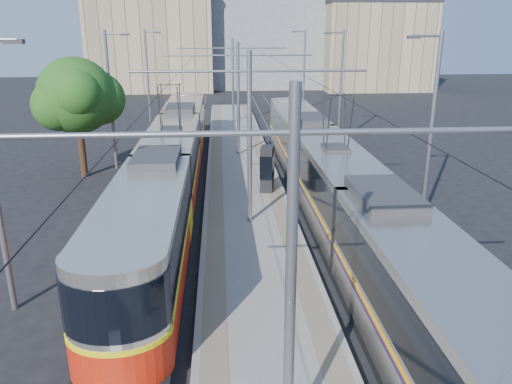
{
  "coord_description": "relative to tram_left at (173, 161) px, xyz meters",
  "views": [
    {
      "loc": [
        -1.17,
        -11.73,
        8.07
      ],
      "look_at": [
        0.25,
        7.92,
        1.6
      ],
      "focal_mm": 35.0,
      "sensor_mm": 36.0,
      "label": 1
    }
  ],
  "objects": [
    {
      "name": "rails",
      "position": [
        3.6,
        4.16,
        -1.69
      ],
      "size": [
        8.71,
        70.0,
        0.03
      ],
      "color": "gray",
      "rests_on": "ground"
    },
    {
      "name": "platform",
      "position": [
        3.6,
        4.16,
        -1.56
      ],
      "size": [
        4.0,
        50.0,
        0.3
      ],
      "primitive_type": "cube",
      "color": "gray",
      "rests_on": "ground"
    },
    {
      "name": "street_lamps",
      "position": [
        3.6,
        8.16,
        2.48
      ],
      "size": [
        15.18,
        38.22,
        8.0
      ],
      "color": "slate",
      "rests_on": "ground"
    },
    {
      "name": "ground",
      "position": [
        3.6,
        -12.84,
        -1.71
      ],
      "size": [
        160.0,
        160.0,
        0.0
      ],
      "primitive_type": "plane",
      "color": "black",
      "rests_on": "ground"
    },
    {
      "name": "building_right",
      "position": [
        23.6,
        45.16,
        4.16
      ],
      "size": [
        14.28,
        10.2,
        11.71
      ],
      "color": "tan",
      "rests_on": "ground"
    },
    {
      "name": "shelter",
      "position": [
        4.71,
        -0.76,
        -0.22
      ],
      "size": [
        0.83,
        1.13,
        2.26
      ],
      "rotation": [
        0.0,
        0.0,
        -0.21
      ],
      "color": "black",
      "rests_on": "platform"
    },
    {
      "name": "tram_right",
      "position": [
        7.2,
        -4.56,
        0.15
      ],
      "size": [
        2.43,
        32.13,
        5.5
      ],
      "color": "black",
      "rests_on": "ground"
    },
    {
      "name": "building_centre",
      "position": [
        9.6,
        51.16,
        5.46
      ],
      "size": [
        18.36,
        14.28,
        14.32
      ],
      "color": "gray",
      "rests_on": "ground"
    },
    {
      "name": "tram_left",
      "position": [
        0.0,
        0.0,
        0.0
      ],
      "size": [
        2.43,
        30.75,
        5.5
      ],
      "color": "black",
      "rests_on": "ground"
    },
    {
      "name": "tree",
      "position": [
        -5.11,
        3.69,
        2.8
      ],
      "size": [
        4.58,
        4.24,
        6.66
      ],
      "color": "#382314",
      "rests_on": "ground"
    },
    {
      "name": "tactile_strip_left",
      "position": [
        2.15,
        4.16,
        -1.4
      ],
      "size": [
        0.7,
        50.0,
        0.01
      ],
      "primitive_type": "cube",
      "color": "gray",
      "rests_on": "platform"
    },
    {
      "name": "catenary",
      "position": [
        3.6,
        1.31,
        2.82
      ],
      "size": [
        9.2,
        70.0,
        7.0
      ],
      "color": "slate",
      "rests_on": "platform"
    },
    {
      "name": "building_left",
      "position": [
        -6.4,
        47.16,
        4.89
      ],
      "size": [
        16.32,
        12.24,
        13.17
      ],
      "color": "tan",
      "rests_on": "ground"
    },
    {
      "name": "tactile_strip_right",
      "position": [
        5.05,
        4.16,
        -1.4
      ],
      "size": [
        0.7,
        50.0,
        0.01
      ],
      "primitive_type": "cube",
      "color": "gray",
      "rests_on": "platform"
    }
  ]
}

